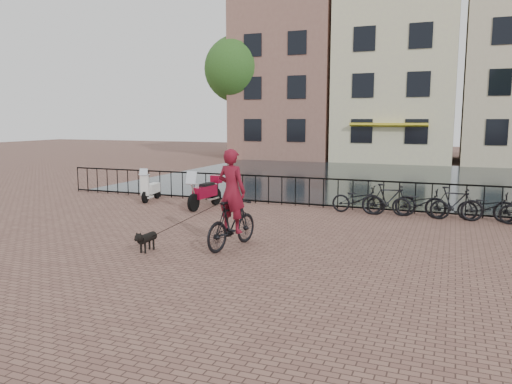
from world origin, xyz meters
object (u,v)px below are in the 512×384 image
at_px(scooter, 151,184).
at_px(dog, 147,241).
at_px(cyclist, 232,204).
at_px(motorcycle, 205,188).

bearing_deg(scooter, dog, -67.55).
height_order(cyclist, motorcycle, cyclist).
xyz_separation_m(cyclist, motorcycle, (-3.03, 4.49, -0.35)).
bearing_deg(motorcycle, scooter, 170.24).
distance_m(dog, scooter, 7.28).
bearing_deg(scooter, motorcycle, -23.81).
distance_m(cyclist, scooter, 7.59).
relative_size(cyclist, motorcycle, 1.41).
xyz_separation_m(cyclist, dog, (-1.68, -1.01, -0.79)).
bearing_deg(dog, cyclist, 31.52).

